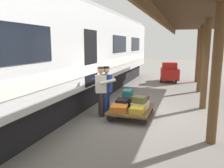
# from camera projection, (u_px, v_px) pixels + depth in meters

# --- Properties ---
(ground_plane) EXTENTS (60.00, 60.00, 0.00)m
(ground_plane) POSITION_uv_depth(u_px,v_px,m) (146.00, 116.00, 7.76)
(ground_plane) COLOR slate
(platform_canopy) EXTENTS (3.20, 17.11, 3.56)m
(platform_canopy) POSITION_uv_depth(u_px,v_px,m) (211.00, 16.00, 6.61)
(platform_canopy) COLOR brown
(platform_canopy) RESTS_ON ground_plane
(train_car) EXTENTS (3.02, 20.95, 4.00)m
(train_car) POSITION_uv_depth(u_px,v_px,m) (55.00, 54.00, 8.50)
(train_car) COLOR silver
(train_car) RESTS_ON ground_plane
(luggage_cart) EXTENTS (1.32, 1.76, 0.30)m
(luggage_cart) POSITION_uv_depth(u_px,v_px,m) (131.00, 109.00, 7.64)
(luggage_cart) COLOR brown
(luggage_cart) RESTS_ON ground_plane
(suitcase_gray_aluminum) EXTENTS (0.42, 0.51, 0.18)m
(suitcase_gray_aluminum) POSITION_uv_depth(u_px,v_px,m) (143.00, 103.00, 7.97)
(suitcase_gray_aluminum) COLOR #9EA0A5
(suitcase_gray_aluminum) RESTS_ON luggage_cart
(suitcase_brown_leather) EXTENTS (0.55, 0.57, 0.29)m
(suitcase_brown_leather) POSITION_uv_depth(u_px,v_px,m) (127.00, 100.00, 8.15)
(suitcase_brown_leather) COLOR brown
(suitcase_brown_leather) RESTS_ON luggage_cart
(suitcase_cream_canvas) EXTENTS (0.55, 0.59, 0.22)m
(suitcase_cream_canvas) POSITION_uv_depth(u_px,v_px,m) (140.00, 106.00, 7.52)
(suitcase_cream_canvas) COLOR beige
(suitcase_cream_canvas) RESTS_ON luggage_cart
(suitcase_black_hardshell) EXTENTS (0.41, 0.53, 0.29)m
(suitcase_black_hardshell) POSITION_uv_depth(u_px,v_px,m) (123.00, 103.00, 7.70)
(suitcase_black_hardshell) COLOR black
(suitcase_black_hardshell) RESTS_ON luggage_cart
(suitcase_yellow_case) EXTENTS (0.42, 0.48, 0.18)m
(suitcase_yellow_case) POSITION_uv_depth(u_px,v_px,m) (137.00, 110.00, 7.07)
(suitcase_yellow_case) COLOR gold
(suitcase_yellow_case) RESTS_ON luggage_cart
(suitcase_orange_carryall) EXTENTS (0.59, 0.64, 0.20)m
(suitcase_orange_carryall) POSITION_uv_depth(u_px,v_px,m) (119.00, 108.00, 7.25)
(suitcase_orange_carryall) COLOR #CC6B23
(suitcase_orange_carryall) RESTS_ON luggage_cart
(suitcase_olive_duffel) EXTENTS (0.44, 0.46, 0.21)m
(suitcase_olive_duffel) POSITION_uv_depth(u_px,v_px,m) (140.00, 100.00, 7.45)
(suitcase_olive_duffel) COLOR brown
(suitcase_olive_duffel) RESTS_ON suitcase_cream_canvas
(suitcase_burgundy_valise) EXTENTS (0.46, 0.48, 0.14)m
(suitcase_burgundy_valise) POSITION_uv_depth(u_px,v_px,m) (142.00, 98.00, 7.99)
(suitcase_burgundy_valise) COLOR maroon
(suitcase_burgundy_valise) RESTS_ON suitcase_gray_aluminum
(suitcase_teal_softside) EXTENTS (0.34, 0.54, 0.23)m
(suitcase_teal_softside) POSITION_uv_depth(u_px,v_px,m) (128.00, 93.00, 8.10)
(suitcase_teal_softside) COLOR #1E666B
(suitcase_teal_softside) RESTS_ON suitcase_brown_leather
(porter_in_overalls) EXTENTS (0.67, 0.43, 1.70)m
(porter_in_overalls) POSITION_uv_depth(u_px,v_px,m) (106.00, 89.00, 7.72)
(porter_in_overalls) COLOR navy
(porter_in_overalls) RESTS_ON ground_plane
(porter_by_door) EXTENTS (0.74, 0.62, 1.70)m
(porter_by_door) POSITION_uv_depth(u_px,v_px,m) (101.00, 90.00, 7.61)
(porter_by_door) COLOR #332D28
(porter_by_door) RESTS_ON ground_plane
(baggage_tug) EXTENTS (1.34, 1.85, 1.30)m
(baggage_tug) POSITION_uv_depth(u_px,v_px,m) (170.00, 72.00, 14.65)
(baggage_tug) COLOR #B21E19
(baggage_tug) RESTS_ON ground_plane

